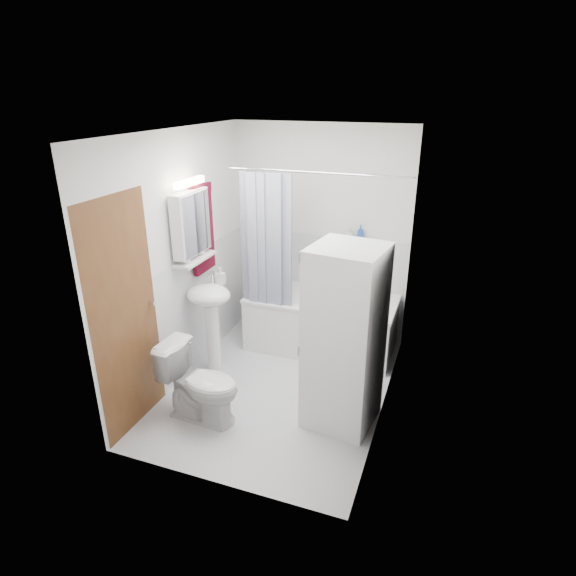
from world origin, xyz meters
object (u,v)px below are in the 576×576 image
(bathtub, at_px, (321,320))
(sink, at_px, (210,309))
(washer_dryer, at_px, (344,339))
(toilet, at_px, (201,384))

(bathtub, bearing_deg, sink, -137.18)
(washer_dryer, height_order, toilet, washer_dryer)
(sink, distance_m, washer_dryer, 1.47)
(sink, distance_m, toilet, 0.85)
(washer_dryer, distance_m, toilet, 1.30)
(toilet, bearing_deg, bathtub, -18.26)
(sink, bearing_deg, toilet, -68.82)
(bathtub, xyz_separation_m, washer_dryer, (0.52, -1.16, 0.46))
(sink, xyz_separation_m, washer_dryer, (1.43, -0.32, 0.10))
(toilet, bearing_deg, washer_dryer, -67.01)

